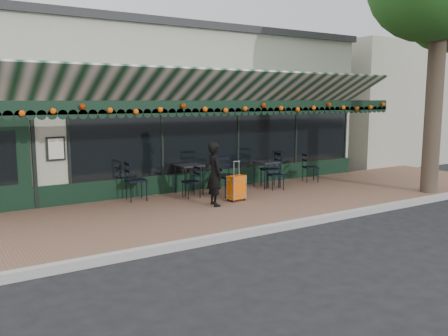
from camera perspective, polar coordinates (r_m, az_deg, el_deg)
ground at (r=9.98m, az=7.94°, el=-7.06°), size 80.00×80.00×0.00m
sidewalk at (r=11.51m, az=1.44°, el=-4.55°), size 18.00×4.00×0.15m
curb at (r=9.90m, az=8.25°, el=-6.74°), size 18.00×0.16×0.15m
restaurant_building at (r=16.38m, az=-10.15°, el=6.88°), size 12.00×9.60×4.50m
neighbor_building_right at (r=24.62m, az=19.07°, el=7.27°), size 12.00×8.00×4.80m
woman at (r=11.04m, az=-1.12°, el=-0.72°), size 0.46×0.61×1.50m
suitcase at (r=11.62m, az=1.50°, el=-2.39°), size 0.46×0.30×0.98m
cafe_table_a at (r=13.43m, az=5.16°, el=0.47°), size 0.60×0.60×0.74m
cafe_table_b at (r=12.46m, az=-4.21°, el=0.07°), size 0.64×0.64×0.78m
chair_a_left at (r=13.49m, az=5.64°, el=-0.20°), size 0.61×0.61×1.00m
chair_a_right at (r=14.56m, az=10.38°, el=0.05°), size 0.56×0.56×0.86m
chair_a_front at (r=13.18m, az=6.27°, el=-0.87°), size 0.50×0.50×0.79m
chair_b_left at (r=12.03m, az=-3.97°, el=-1.70°), size 0.41×0.41×0.80m
chair_b_right at (r=12.99m, az=-0.19°, el=-0.92°), size 0.51×0.51×0.81m
chair_b_front at (r=12.19m, az=0.39°, el=-1.05°), size 0.53×0.53×1.01m
chair_solo at (r=11.87m, az=-10.53°, el=-1.52°), size 0.53×0.53×0.98m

